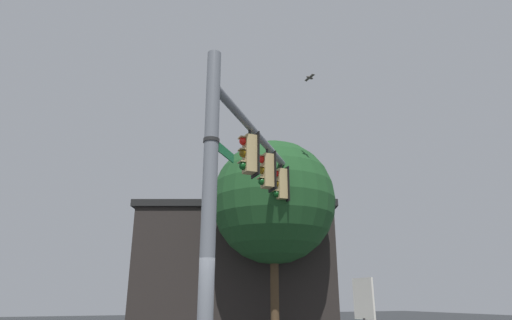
# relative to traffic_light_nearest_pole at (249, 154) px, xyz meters

# --- Properties ---
(signal_pole) EXTENTS (0.31, 0.31, 7.09)m
(signal_pole) POSITION_rel_traffic_light_nearest_pole_xyz_m (-1.89, 1.63, -1.92)
(signal_pole) COLOR slate
(signal_pole) RESTS_ON ground
(mast_arm) EXTENTS (5.45, 4.80, 0.22)m
(mast_arm) POSITION_rel_traffic_light_nearest_pole_xyz_m (0.77, -0.69, 0.81)
(mast_arm) COLOR slate
(traffic_light_nearest_pole) EXTENTS (0.54, 0.49, 1.31)m
(traffic_light_nearest_pole) POSITION_rel_traffic_light_nearest_pole_xyz_m (0.00, 0.00, 0.00)
(traffic_light_nearest_pole) COLOR black
(traffic_light_mid_inner) EXTENTS (0.54, 0.49, 1.31)m
(traffic_light_mid_inner) POSITION_rel_traffic_light_nearest_pole_xyz_m (1.26, -1.10, 0.00)
(traffic_light_mid_inner) COLOR black
(traffic_light_mid_outer) EXTENTS (0.54, 0.49, 1.31)m
(traffic_light_mid_outer) POSITION_rel_traffic_light_nearest_pole_xyz_m (2.52, -2.20, 0.00)
(traffic_light_mid_outer) COLOR black
(street_name_sign) EXTENTS (1.16, 1.04, 0.22)m
(street_name_sign) POSITION_rel_traffic_light_nearest_pole_xyz_m (-1.64, 1.41, -0.51)
(street_name_sign) COLOR #147238
(bird_flying) EXTENTS (0.47, 0.31, 0.10)m
(bird_flying) POSITION_rel_traffic_light_nearest_pole_xyz_m (1.45, -2.89, 3.70)
(bird_flying) COLOR #4C4742
(storefront_building) EXTENTS (10.04, 10.76, 5.76)m
(storefront_building) POSITION_rel_traffic_light_nearest_pole_xyz_m (9.63, -3.31, -2.57)
(storefront_building) COLOR #282321
(storefront_building) RESTS_ON ground
(tree_by_storefront) EXTENTS (4.86, 4.86, 7.82)m
(tree_by_storefront) POSITION_rel_traffic_light_nearest_pole_xyz_m (4.78, -3.00, -0.09)
(tree_by_storefront) COLOR #4C3823
(tree_by_storefront) RESTS_ON ground
(historical_marker) EXTENTS (0.60, 0.08, 2.13)m
(historical_marker) POSITION_rel_traffic_light_nearest_pole_xyz_m (-3.02, -1.16, -4.06)
(historical_marker) COLOR #333333
(historical_marker) RESTS_ON ground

